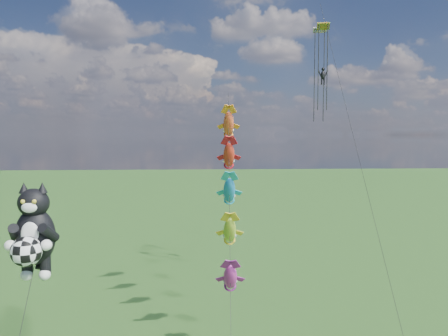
{
  "coord_description": "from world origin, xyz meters",
  "views": [
    {
      "loc": [
        6.28,
        -20.17,
        13.47
      ],
      "look_at": [
        8.27,
        13.11,
        10.94
      ],
      "focal_mm": 35.0,
      "sensor_mm": 36.0,
      "label": 1
    }
  ],
  "objects": [
    {
      "name": "cat_kite_rig",
      "position": [
        -1.76,
        1.27,
        8.7
      ],
      "size": [
        2.31,
        4.07,
        11.17
      ],
      "rotation": [
        0.0,
        0.0,
        -0.28
      ],
      "color": "brown",
      "rests_on": "ground"
    },
    {
      "name": "parafoil_rig",
      "position": [
        17.51,
        18.44,
        19.19
      ],
      "size": [
        2.26,
        17.47,
        25.69
      ],
      "rotation": [
        0.0,
        0.0,
        0.14
      ],
      "color": "brown",
      "rests_on": "ground"
    },
    {
      "name": "fish_windsock_rig",
      "position": [
        8.45,
        9.99,
        9.57
      ],
      "size": [
        1.46,
        15.95,
        17.04
      ],
      "rotation": [
        0.0,
        0.0,
        0.26
      ],
      "color": "brown",
      "rests_on": "ground"
    }
  ]
}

